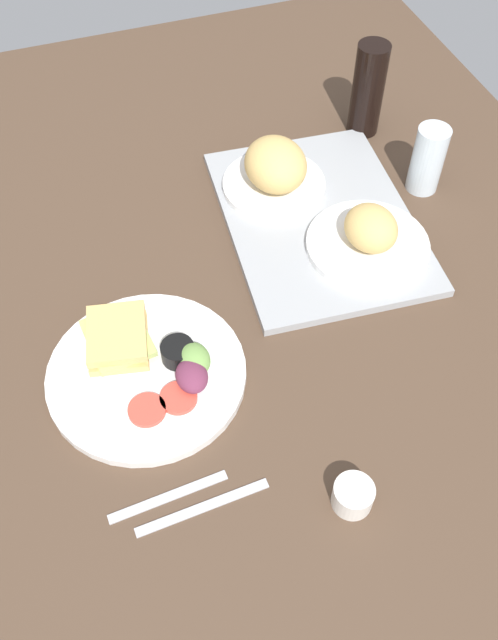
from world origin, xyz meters
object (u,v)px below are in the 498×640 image
drinking_glass (428,159)px  espresso_cup (353,496)px  bread_plate_near (275,170)px  fork (168,496)px  bread_plate_far (369,237)px  knife (203,507)px  soda_bottle (368,90)px  serving_tray (318,220)px  plate_with_salad (148,367)px

drinking_glass → espresso_cup: (53.86, -39.11, -4.63)cm
bread_plate_near → fork: (52.18, -34.92, -5.72)cm
bread_plate_far → knife: 54.22cm
bread_plate_far → espresso_cup: bread_plate_far is taller
fork → knife: bearing=-40.5°
drinking_glass → soda_bottle: bearing=-170.8°
drinking_glass → espresso_cup: size_ratio=2.37×
bread_plate_far → soda_bottle: soda_bottle is taller
drinking_glass → serving_tray: bearing=-83.3°
plate_with_salad → drinking_glass: drinking_glass is taller
serving_tray → bread_plate_near: 12.12cm
serving_tray → espresso_cup: espresso_cup is taller
espresso_cup → knife: 20.28cm
serving_tray → knife: size_ratio=2.37×
bread_plate_near → fork: 63.05cm
soda_bottle → espresso_cup: bearing=-25.9°
soda_bottle → fork: (64.97, -59.22, -9.25)cm
plate_with_salad → soda_bottle: 72.49cm
bread_plate_far → espresso_cup: (41.18, -21.52, -2.38)cm
drinking_glass → knife: bearing=-50.6°
soda_bottle → fork: 88.39cm
fork → knife: 5.00cm
soda_bottle → fork: bearing=-42.3°
bread_plate_far → espresso_cup: 46.53cm
bread_plate_near → bread_plate_far: bearing=26.7°
knife → bread_plate_far: bearing=37.9°
bread_plate_near → plate_with_salad: size_ratio=0.63×
espresso_cup → fork: bearing=-110.6°
serving_tray → knife: serving_tray is taller
fork → bread_plate_near: bearing=52.6°
serving_tray → drinking_glass: drinking_glass is taller
plate_with_salad → espresso_cup: plate_with_salad is taller
espresso_cup → soda_bottle: bearing=154.1°
serving_tray → soda_bottle: soda_bottle is taller
bread_plate_near → knife: (55.18, -30.92, -5.72)cm
bread_plate_far → fork: (32.39, -44.87, -4.13)cm
serving_tray → bread_plate_far: bearing=26.5°
drinking_glass → knife: drinking_glass is taller
plate_with_salad → serving_tray: bearing=120.1°
plate_with_salad → knife: 23.74cm
bread_plate_near → soda_bottle: size_ratio=1.02×
serving_tray → soda_bottle: size_ratio=2.37×
fork → serving_tray: bearing=43.1°
bread_plate_far → plate_with_salad: size_ratio=0.70×
bread_plate_far → soda_bottle: 35.97cm
plate_with_salad → soda_bottle: size_ratio=1.61×
fork → knife: (3.00, 4.00, 0.00)cm
soda_bottle → plate_with_salad: bearing=-52.0°
bread_plate_near → drinking_glass: drinking_glass is taller
bread_plate_near → drinking_glass: bearing=75.5°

